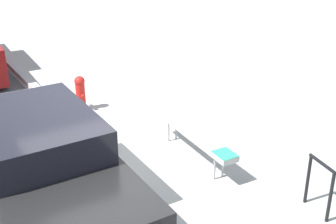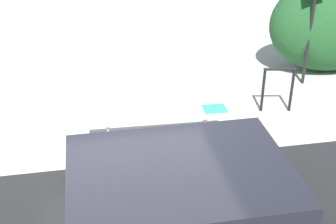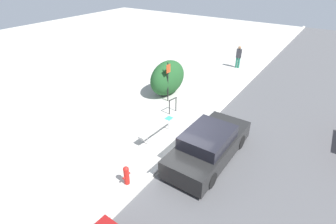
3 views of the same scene
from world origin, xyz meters
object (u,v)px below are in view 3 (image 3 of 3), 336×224
object	(u,v)px
fire_hydrant	(126,175)
parked_car_near	(209,145)
bench	(157,127)
pedestrian	(239,56)
bike_rack	(173,104)
sign_post	(168,79)

from	to	relation	value
fire_hydrant	parked_car_near	size ratio (longest dim) A/B	0.17
bench	pedestrian	distance (m)	10.78
bike_rack	fire_hydrant	bearing A→B (deg)	-164.64
sign_post	fire_hydrant	bearing A→B (deg)	-158.92
bench	bike_rack	size ratio (longest dim) A/B	2.65
fire_hydrant	bike_rack	bearing A→B (deg)	15.36
sign_post	parked_car_near	bearing A→B (deg)	-128.57
bench	sign_post	size ratio (longest dim) A/B	0.95
fire_hydrant	sign_post	bearing A→B (deg)	21.08
pedestrian	parked_car_near	distance (m)	11.28
bench	pedestrian	size ratio (longest dim) A/B	1.32
bench	fire_hydrant	world-z (taller)	fire_hydrant
pedestrian	parked_car_near	size ratio (longest dim) A/B	0.37
pedestrian	parked_car_near	bearing A→B (deg)	91.35
bench	sign_post	bearing A→B (deg)	29.01
sign_post	parked_car_near	world-z (taller)	sign_post
sign_post	parked_car_near	distance (m)	5.42
fire_hydrant	parked_car_near	bearing A→B (deg)	-31.57
bench	fire_hydrant	size ratio (longest dim) A/B	2.86
fire_hydrant	parked_car_near	distance (m)	3.42
fire_hydrant	bench	bearing A→B (deg)	15.66
pedestrian	bench	bearing A→B (deg)	77.85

